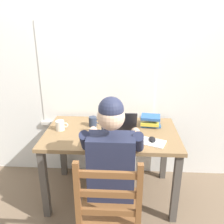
{
  "coord_description": "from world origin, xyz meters",
  "views": [
    {
      "loc": [
        0.12,
        -2.04,
        1.7
      ],
      "look_at": [
        0.01,
        -0.05,
        0.94
      ],
      "focal_mm": 37.99,
      "sensor_mm": 36.0,
      "label": 1
    }
  ],
  "objects": [
    {
      "name": "computer_mouse",
      "position": [
        0.37,
        -0.17,
        0.74
      ],
      "size": [
        0.06,
        0.1,
        0.03
      ],
      "primitive_type": "ellipsoid",
      "color": "black",
      "rests_on": "desk"
    },
    {
      "name": "paper_pile_near_laptop",
      "position": [
        -0.05,
        -0.05,
        0.73
      ],
      "size": [
        0.21,
        0.19,
        0.01
      ],
      "primitive_type": "cube",
      "rotation": [
        0.0,
        0.0,
        0.23
      ],
      "color": "silver",
      "rests_on": "desk"
    },
    {
      "name": "seated_person",
      "position": [
        0.03,
        -0.45,
        0.68
      ],
      "size": [
        0.5,
        0.6,
        1.24
      ],
      "color": "#232842",
      "rests_on": "ground"
    },
    {
      "name": "wooden_chair",
      "position": [
        0.03,
        -0.73,
        0.46
      ],
      "size": [
        0.42,
        0.42,
        0.94
      ],
      "color": "brown",
      "rests_on": "ground"
    },
    {
      "name": "coffee_mug_dark",
      "position": [
        -0.19,
        0.12,
        0.77
      ],
      "size": [
        0.12,
        0.08,
        0.1
      ],
      "color": "#2D384C",
      "rests_on": "desk"
    },
    {
      "name": "desk",
      "position": [
        0.0,
        0.0,
        0.62
      ],
      "size": [
        1.26,
        0.75,
        0.72
      ],
      "color": "olive",
      "rests_on": "ground"
    },
    {
      "name": "coffee_mug_white",
      "position": [
        -0.49,
        0.01,
        0.77
      ],
      "size": [
        0.12,
        0.08,
        0.09
      ],
      "color": "silver",
      "rests_on": "desk"
    },
    {
      "name": "laptop",
      "position": [
        0.07,
        -0.13,
        0.78
      ],
      "size": [
        0.33,
        0.32,
        0.22
      ],
      "color": "#232328",
      "rests_on": "desk"
    },
    {
      "name": "landscape_photo_print",
      "position": [
        0.06,
        0.19,
        0.73
      ],
      "size": [
        0.15,
        0.13,
        0.0
      ],
      "primitive_type": "cube",
      "rotation": [
        0.0,
        0.0,
        0.36
      ],
      "color": "#7A4293",
      "rests_on": "desk"
    },
    {
      "name": "ground_plane",
      "position": [
        0.0,
        0.0,
        0.0
      ],
      "size": [
        8.0,
        8.0,
        0.0
      ],
      "primitive_type": "plane",
      "color": "brown"
    },
    {
      "name": "back_wall",
      "position": [
        -0.0,
        0.45,
        1.3
      ],
      "size": [
        6.0,
        0.08,
        2.6
      ],
      "color": "silver",
      "rests_on": "ground"
    },
    {
      "name": "book_stack_main",
      "position": [
        0.38,
        0.17,
        0.78
      ],
      "size": [
        0.21,
        0.17,
        0.11
      ],
      "color": "#2D5B9E",
      "rests_on": "desk"
    },
    {
      "name": "paper_pile_back_corner",
      "position": [
        0.35,
        -0.19,
        0.73
      ],
      "size": [
        0.29,
        0.23,
        0.01
      ],
      "primitive_type": "cube",
      "rotation": [
        0.0,
        0.0,
        -0.37
      ],
      "color": "white",
      "rests_on": "desk"
    }
  ]
}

